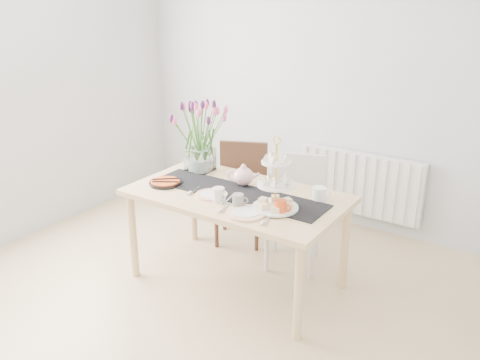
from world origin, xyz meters
The scene contains 16 objects.
room_shell centered at (0.00, 0.00, 1.30)m, with size 4.50×4.50×4.50m.
radiator centered at (0.50, 2.19, 0.45)m, with size 1.20×0.08×0.60m, color white.
dining_table centered at (0.08, 0.73, 0.67)m, with size 1.60×0.90×0.75m.
chair_brown centered at (-0.33, 1.42, 0.51)m, with size 0.57×0.57×0.88m.
chair_white centered at (0.29, 1.30, 0.53)m, with size 0.57×0.57×0.91m.
table_runner centered at (0.08, 0.73, 0.75)m, with size 1.40×0.35×0.01m, color black.
tulip_vase centered at (-0.45, 0.98, 1.14)m, with size 0.70×0.70×0.61m.
cake_stand centered at (0.47, 0.63, 0.88)m, with size 0.32×0.32×0.47m.
teapot centered at (0.04, 0.89, 0.83)m, with size 0.25×0.20×0.16m, color silver, non-canonical shape.
cream_jug centered at (0.65, 0.95, 0.80)m, with size 0.10×0.10×0.10m, color white.
tart_tin centered at (-0.48, 0.58, 0.76)m, with size 0.25×0.25×0.03m.
mug_grey centered at (0.23, 0.53, 0.80)m, with size 0.08×0.08×0.09m, color slate.
mug_white centered at (0.07, 0.53, 0.80)m, with size 0.09×0.09×0.10m, color silver.
mug_orange centered at (0.54, 0.58, 0.80)m, with size 0.08×0.08×0.10m, color #EC4A1A.
plate_left centered at (-0.05, 0.59, 0.76)m, with size 0.24×0.24×0.01m, color white.
plate_right centered at (0.34, 0.46, 0.76)m, with size 0.27×0.27×0.01m, color white.
Camera 1 is at (2.04, -2.17, 2.17)m, focal length 38.00 mm.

